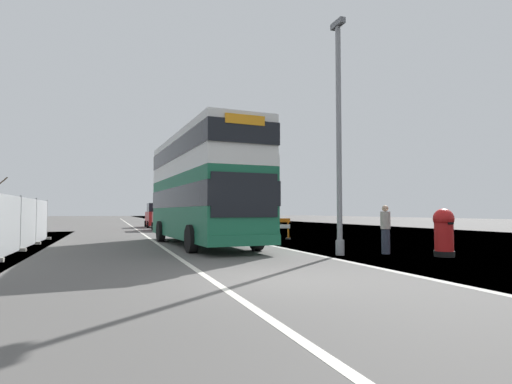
% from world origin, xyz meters
% --- Properties ---
extents(ground, '(140.00, 280.00, 0.10)m').
position_xyz_m(ground, '(0.65, 0.08, -0.05)').
color(ground, '#565451').
extents(double_decker_bus, '(3.25, 10.62, 4.77)m').
position_xyz_m(double_decker_bus, '(0.56, 9.41, 2.54)').
color(double_decker_bus, '#196042').
rests_on(double_decker_bus, ground).
extents(lamppost_foreground, '(0.29, 0.70, 8.04)m').
position_xyz_m(lamppost_foreground, '(4.08, 3.75, 3.79)').
color(lamppost_foreground, gray).
rests_on(lamppost_foreground, ground).
extents(red_pillar_postbox, '(0.66, 0.66, 1.56)m').
position_xyz_m(red_pillar_postbox, '(7.03, 2.21, 0.85)').
color(red_pillar_postbox, black).
rests_on(red_pillar_postbox, ground).
extents(roadworks_barrier, '(1.99, 0.44, 1.11)m').
position_xyz_m(roadworks_barrier, '(4.75, 11.56, 0.71)').
color(roadworks_barrier, orange).
rests_on(roadworks_barrier, ground).
extents(construction_site_fence, '(0.44, 13.80, 2.06)m').
position_xyz_m(construction_site_fence, '(-6.35, 8.81, 0.98)').
color(construction_site_fence, '#A8AAAD').
rests_on(construction_site_fence, ground).
extents(car_oncoming_near, '(2.10, 4.36, 2.23)m').
position_xyz_m(car_oncoming_near, '(1.01, 24.63, 1.04)').
color(car_oncoming_near, maroon).
rests_on(car_oncoming_near, ground).
extents(car_receding_mid, '(2.03, 4.37, 2.25)m').
position_xyz_m(car_receding_mid, '(0.96, 31.61, 1.05)').
color(car_receding_mid, maroon).
rests_on(car_receding_mid, ground).
extents(pedestrian_at_kerb, '(0.34, 0.34, 1.68)m').
position_xyz_m(pedestrian_at_kerb, '(5.78, 3.57, 0.85)').
color(pedestrian_at_kerb, '#2D3342').
rests_on(pedestrian_at_kerb, ground).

